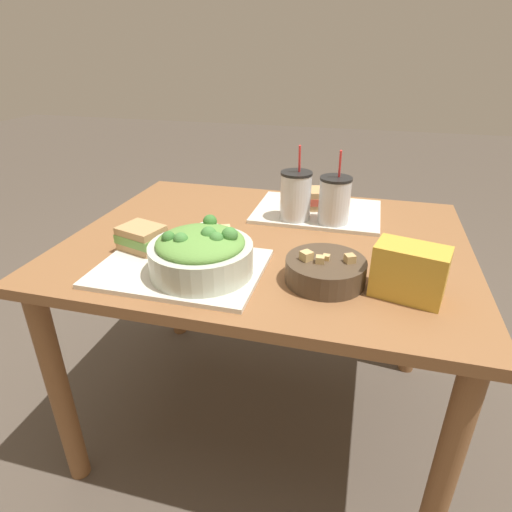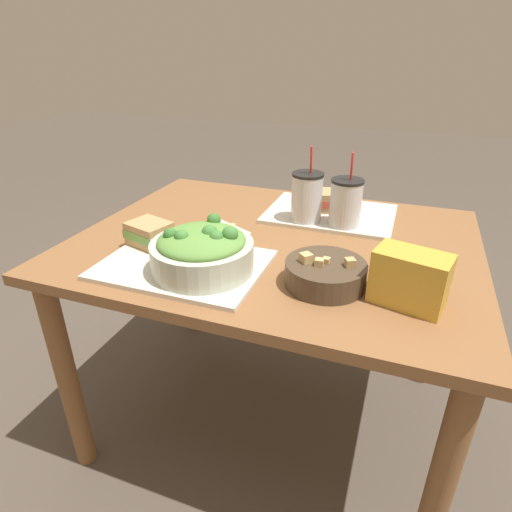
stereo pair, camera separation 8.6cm
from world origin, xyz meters
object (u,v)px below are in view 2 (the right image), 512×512
salad_bowl (202,250)px  napkin_folded (221,231)px  sandwich_near (150,233)px  baguette_near (214,236)px  sandwich_far (320,200)px  chip_bag (410,279)px  drink_cup_dark (307,198)px  drink_cup_red (346,204)px  soup_bowl (325,273)px

salad_bowl → napkin_folded: bearing=105.4°
sandwich_near → baguette_near: (0.18, 0.04, 0.00)m
sandwich_far → napkin_folded: sandwich_far is taller
salad_bowl → sandwich_far: bearing=71.2°
chip_bag → napkin_folded: 0.60m
baguette_near → sandwich_far: (0.21, 0.39, -0.00)m
salad_bowl → drink_cup_dark: (0.16, 0.41, 0.02)m
salad_bowl → sandwich_near: (-0.21, 0.09, -0.02)m
sandwich_near → drink_cup_red: 0.59m
soup_bowl → drink_cup_red: size_ratio=0.85×
sandwich_far → drink_cup_dark: drink_cup_dark is taller
soup_bowl → chip_bag: size_ratio=1.12×
salad_bowl → drink_cup_red: drink_cup_red is taller
chip_bag → sandwich_far: bearing=136.0°
salad_bowl → sandwich_near: bearing=157.5°
sandwich_far → drink_cup_red: bearing=-64.3°
sandwich_far → sandwich_near: bearing=-148.0°
drink_cup_dark → soup_bowl: bearing=-69.0°
baguette_near → drink_cup_dark: size_ratio=0.60×
sandwich_near → salad_bowl: bearing=-6.2°
salad_bowl → napkin_folded: salad_bowl is taller
soup_bowl → drink_cup_dark: size_ratio=0.82×
sandwich_far → chip_bag: bearing=-74.6°
sandwich_near → baguette_near: bearing=30.2°
soup_bowl → napkin_folded: size_ratio=1.00×
drink_cup_red → drink_cup_dark: bearing=-180.0°
salad_bowl → chip_bag: salad_bowl is taller
soup_bowl → sandwich_far: soup_bowl is taller
soup_bowl → drink_cup_red: drink_cup_red is taller
sandwich_far → napkin_folded: 0.36m
salad_bowl → drink_cup_red: size_ratio=1.11×
drink_cup_red → napkin_folded: size_ratio=1.18×
baguette_near → sandwich_near: bearing=80.6°
napkin_folded → soup_bowl: bearing=-29.8°
soup_bowl → chip_bag: 0.19m
napkin_folded → sandwich_far: bearing=46.3°
soup_bowl → baguette_near: bearing=166.6°
napkin_folded → salad_bowl: bearing=-74.6°
soup_bowl → chip_bag: bearing=-5.3°
soup_bowl → sandwich_far: size_ratio=1.46×
drink_cup_dark → drink_cup_red: 0.12m
sandwich_near → chip_bag: size_ratio=0.80×
baguette_near → napkin_folded: baguette_near is taller
drink_cup_dark → napkin_folded: size_ratio=1.23×
baguette_near → napkin_folded: (-0.04, 0.13, -0.04)m
baguette_near → napkin_folded: size_ratio=0.74×
sandwich_far → drink_cup_red: drink_cup_red is taller
baguette_near → soup_bowl: bearing=-126.7°
baguette_near → sandwich_far: bearing=-51.3°
salad_bowl → sandwich_far: size_ratio=1.92×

